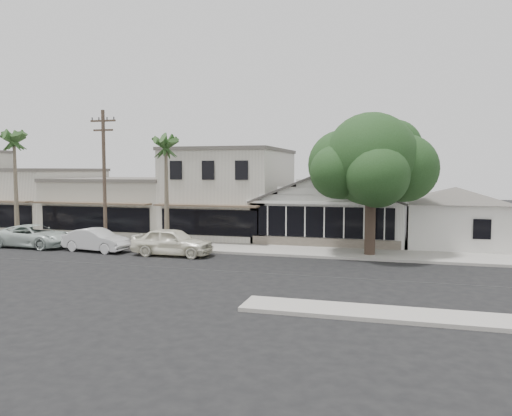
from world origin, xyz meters
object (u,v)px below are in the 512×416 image
(car_1, at_px, (96,240))
(shade_tree, at_px, (370,162))
(car_2, at_px, (34,236))
(car_0, at_px, (172,242))
(utility_pole, at_px, (104,175))

(car_1, bearing_deg, shade_tree, -72.71)
(car_1, distance_m, shade_tree, 17.54)
(car_2, bearing_deg, car_0, -90.13)
(utility_pole, relative_size, car_2, 1.68)
(car_0, relative_size, car_1, 1.12)
(utility_pole, distance_m, shade_tree, 17.00)
(shade_tree, bearing_deg, car_2, -173.41)
(car_1, distance_m, car_2, 5.02)
(utility_pole, relative_size, car_1, 2.06)
(shade_tree, bearing_deg, car_0, -165.13)
(car_0, distance_m, car_2, 10.29)
(car_0, xyz_separation_m, car_1, (-5.27, 0.10, -0.11))
(car_0, distance_m, shade_tree, 12.64)
(car_2, distance_m, shade_tree, 22.27)
(car_2, bearing_deg, shade_tree, -80.68)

